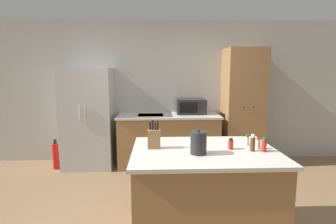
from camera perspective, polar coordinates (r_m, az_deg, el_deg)
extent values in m
cube|color=#B2B2AD|center=(4.93, -0.87, 4.49)|extent=(7.20, 0.06, 2.60)
cube|color=#B7BABC|center=(4.78, -16.91, -1.25)|extent=(0.85, 0.66, 1.73)
cylinder|color=silver|center=(4.44, -18.60, -0.25)|extent=(0.02, 0.02, 0.30)
cylinder|color=silver|center=(4.42, -17.60, -0.25)|extent=(0.02, 0.02, 0.30)
cube|color=olive|center=(4.72, 0.13, -6.30)|extent=(1.75, 0.66, 0.88)
cube|color=beige|center=(4.63, 0.13, -0.82)|extent=(1.79, 0.70, 0.03)
cube|color=#9EA0A3|center=(4.62, -3.78, -0.70)|extent=(0.44, 0.34, 0.01)
cube|color=olive|center=(4.88, 15.95, 0.99)|extent=(0.67, 0.59, 2.07)
sphere|color=black|center=(4.56, 16.22, 0.99)|extent=(0.02, 0.02, 0.02)
sphere|color=black|center=(4.61, 18.11, 0.99)|extent=(0.02, 0.02, 0.02)
cube|color=olive|center=(2.72, 7.73, -17.84)|extent=(1.31, 0.95, 0.89)
cube|color=beige|center=(2.55, 7.95, -8.47)|extent=(1.37, 1.01, 0.03)
cube|color=#232326|center=(4.75, 4.99, 1.24)|extent=(0.52, 0.39, 0.27)
cube|color=black|center=(4.55, 4.54, 0.91)|extent=(0.31, 0.01, 0.19)
cube|color=olive|center=(2.54, -3.06, -5.91)|extent=(0.12, 0.08, 0.18)
cylinder|color=black|center=(2.51, -3.92, -3.06)|extent=(0.02, 0.02, 0.08)
cylinder|color=black|center=(2.51, -3.36, -2.86)|extent=(0.02, 0.02, 0.10)
cylinder|color=black|center=(2.51, -2.81, -3.13)|extent=(0.02, 0.02, 0.07)
cylinder|color=black|center=(2.51, -2.25, -2.98)|extent=(0.02, 0.02, 0.08)
cylinder|color=#B2281E|center=(2.59, 13.49, -6.94)|extent=(0.05, 0.05, 0.09)
cylinder|color=black|center=(2.58, 13.53, -5.80)|extent=(0.04, 0.04, 0.02)
cylinder|color=#B2281E|center=(2.60, 20.15, -6.98)|extent=(0.05, 0.05, 0.11)
cylinder|color=#286628|center=(2.58, 20.23, -5.60)|extent=(0.04, 0.04, 0.02)
cylinder|color=beige|center=(2.76, 16.82, -6.09)|extent=(0.04, 0.04, 0.09)
cylinder|color=#286628|center=(2.75, 16.87, -5.00)|extent=(0.03, 0.03, 0.02)
cylinder|color=beige|center=(2.68, 19.02, -6.65)|extent=(0.04, 0.04, 0.09)
cylinder|color=red|center=(2.66, 19.08, -5.52)|extent=(0.03, 0.03, 0.02)
cylinder|color=#563319|center=(2.58, 17.94, -6.69)|extent=(0.04, 0.04, 0.13)
cylinder|color=silver|center=(2.56, 18.02, -4.97)|extent=(0.03, 0.03, 0.03)
cylinder|color=#232326|center=(2.38, 6.65, -6.66)|extent=(0.15, 0.15, 0.20)
sphere|color=#262628|center=(2.36, 6.70, -3.98)|extent=(0.02, 0.02, 0.02)
cylinder|color=red|center=(4.98, -23.19, -8.83)|extent=(0.12, 0.12, 0.44)
cylinder|color=black|center=(4.91, -23.37, -5.93)|extent=(0.05, 0.05, 0.08)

